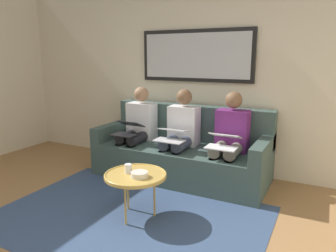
% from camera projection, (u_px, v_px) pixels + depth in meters
% --- Properties ---
extents(wall_rear, '(6.00, 0.12, 2.60)m').
position_uv_depth(wall_rear, '(198.00, 74.00, 4.33)').
color(wall_rear, beige).
rests_on(wall_rear, ground_plane).
extents(area_rug, '(2.60, 1.80, 0.01)m').
position_uv_depth(area_rug, '(128.00, 217.00, 3.09)').
color(area_rug, '#33476B').
rests_on(area_rug, ground_plane).
extents(couch, '(2.20, 0.90, 0.90)m').
position_uv_depth(couch, '(183.00, 153.00, 4.12)').
color(couch, '#384C47').
rests_on(couch, ground_plane).
extents(framed_mirror, '(1.58, 0.05, 0.68)m').
position_uv_depth(framed_mirror, '(196.00, 56.00, 4.19)').
color(framed_mirror, black).
extents(coffee_table, '(0.60, 0.60, 0.45)m').
position_uv_depth(coffee_table, '(135.00, 176.00, 3.01)').
color(coffee_table, tan).
rests_on(coffee_table, ground_plane).
extents(cup, '(0.07, 0.07, 0.09)m').
position_uv_depth(cup, '(128.00, 169.00, 3.03)').
color(cup, silver).
rests_on(cup, coffee_table).
extents(bowl, '(0.16, 0.16, 0.05)m').
position_uv_depth(bowl, '(139.00, 174.00, 2.94)').
color(bowl, beige).
rests_on(bowl, coffee_table).
extents(person_left, '(0.38, 0.58, 1.14)m').
position_uv_depth(person_left, '(230.00, 137.00, 3.71)').
color(person_left, '#66236B').
rests_on(person_left, couch).
extents(laptop_white, '(0.34, 0.34, 0.15)m').
position_uv_depth(laptop_white, '(224.00, 141.00, 3.50)').
color(laptop_white, white).
extents(person_middle, '(0.38, 0.58, 1.14)m').
position_uv_depth(person_middle, '(181.00, 132.00, 4.00)').
color(person_middle, silver).
rests_on(person_middle, couch).
extents(laptop_silver, '(0.36, 0.32, 0.14)m').
position_uv_depth(laptop_silver, '(172.00, 135.00, 3.78)').
color(laptop_silver, silver).
extents(person_right, '(0.38, 0.58, 1.14)m').
position_uv_depth(person_right, '(138.00, 127.00, 4.29)').
color(person_right, silver).
rests_on(person_right, couch).
extents(laptop_black, '(0.31, 0.38, 0.17)m').
position_uv_depth(laptop_black, '(128.00, 129.00, 4.08)').
color(laptop_black, black).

